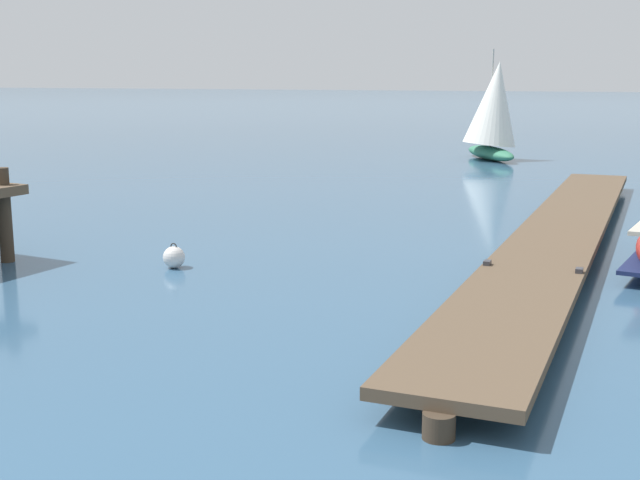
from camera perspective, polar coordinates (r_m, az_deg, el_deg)
name	(u,v)px	position (r m, az deg, el deg)	size (l,w,h in m)	color
floating_dock	(561,231)	(19.64, 16.05, 0.56)	(2.15, 22.28, 0.53)	brown
mooring_buoy	(174,257)	(17.14, -9.89, -1.15)	(0.44, 0.44, 0.51)	silver
distant_sailboat	(494,110)	(39.12, 11.71, 8.65)	(3.65, 4.60, 4.97)	#337556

